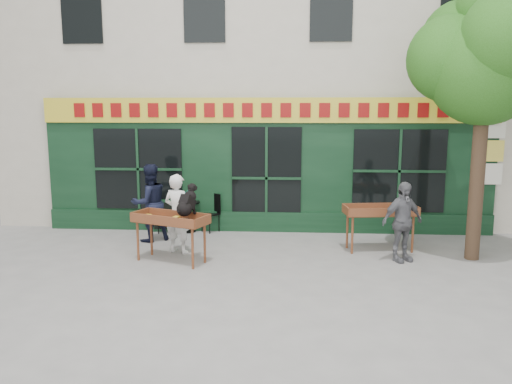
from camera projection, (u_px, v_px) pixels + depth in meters
The scene contains 14 objects.
ground at pixel (261, 259), 10.19m from camera, with size 80.00×80.00×0.00m, color slate.
building at pixel (272, 45), 15.26m from camera, with size 14.00×7.26×10.00m.
street_tree at pixel (487, 52), 9.59m from camera, with size 3.05×2.90×5.60m.
book_cart_center at pixel (170, 222), 9.88m from camera, with size 1.62×1.13×0.99m.
dog at pixel (187, 199), 9.73m from camera, with size 0.34×0.60×0.60m, color black, non-canonical shape.
woman at pixel (178, 214), 10.51m from camera, with size 0.62×0.40×1.69m, color white.
book_cart_right at pixel (380, 213), 10.68m from camera, with size 1.57×0.81×0.99m.
man_right at pixel (402, 222), 9.92m from camera, with size 0.95×0.39×1.61m, color #5A5A5F.
bistro_table at pixel (188, 210), 12.35m from camera, with size 0.60×0.60×0.76m.
bistro_chair_left at pixel (162, 210), 12.28m from camera, with size 0.39×0.38×0.95m.
bistro_chair_right at pixel (213, 209), 12.42m from camera, with size 0.51×0.51×0.95m.
potted_plant at pixel (188, 196), 12.29m from camera, with size 0.15×0.10×0.28m, color gray.
man_left at pixel (150, 203), 11.45m from camera, with size 0.87×0.68×1.79m, color black.
chalkboard at pixel (164, 216), 12.45m from camera, with size 0.58×0.26×0.79m.
Camera 1 is at (0.55, -9.81, 3.02)m, focal length 35.00 mm.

